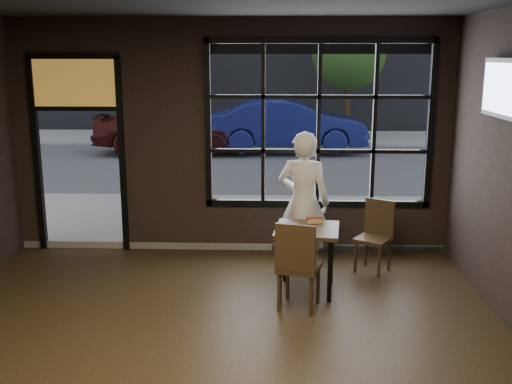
{
  "coord_description": "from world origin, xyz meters",
  "views": [
    {
      "loc": [
        0.65,
        -4.61,
        2.72
      ],
      "look_at": [
        0.4,
        2.2,
        1.15
      ],
      "focal_mm": 42.0,
      "sensor_mm": 36.0,
      "label": 1
    }
  ],
  "objects_px": {
    "cafe_table": "(306,259)",
    "chair_near": "(299,264)",
    "man": "(304,202)",
    "navy_car": "(288,125)"
  },
  "relations": [
    {
      "from": "chair_near",
      "to": "man",
      "type": "xyz_separation_m",
      "value": [
        0.09,
        1.18,
        0.4
      ]
    },
    {
      "from": "man",
      "to": "navy_car",
      "type": "bearing_deg",
      "value": -76.0
    },
    {
      "from": "cafe_table",
      "to": "chair_near",
      "type": "height_order",
      "value": "chair_near"
    },
    {
      "from": "cafe_table",
      "to": "chair_near",
      "type": "distance_m",
      "value": 0.5
    },
    {
      "from": "chair_near",
      "to": "navy_car",
      "type": "height_order",
      "value": "navy_car"
    },
    {
      "from": "cafe_table",
      "to": "man",
      "type": "xyz_separation_m",
      "value": [
        -0.01,
        0.7,
        0.51
      ]
    },
    {
      "from": "navy_car",
      "to": "man",
      "type": "bearing_deg",
      "value": 177.02
    },
    {
      "from": "chair_near",
      "to": "navy_car",
      "type": "xyz_separation_m",
      "value": [
        0.03,
        10.56,
        0.31
      ]
    },
    {
      "from": "cafe_table",
      "to": "man",
      "type": "bearing_deg",
      "value": 97.82
    },
    {
      "from": "cafe_table",
      "to": "navy_car",
      "type": "bearing_deg",
      "value": 97.03
    }
  ]
}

